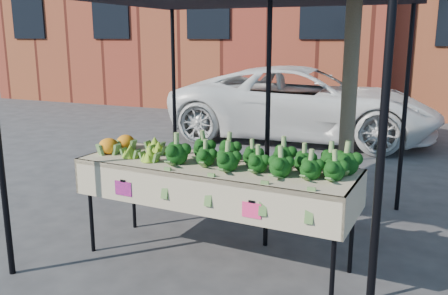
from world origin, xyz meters
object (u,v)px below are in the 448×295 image
canopy (235,101)px  street_tree (354,9)px  table (215,214)px  vehicle (307,5)px

canopy → street_tree: size_ratio=0.71×
canopy → street_tree: street_tree is taller
table → street_tree: street_tree is taller
canopy → street_tree: 1.44m
table → street_tree: (0.90, 1.26, 1.77)m
table → canopy: 1.09m
table → street_tree: size_ratio=0.55×
vehicle → street_tree: 4.53m
table → canopy: (-0.04, 0.57, 0.92)m
table → street_tree: bearing=54.3°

